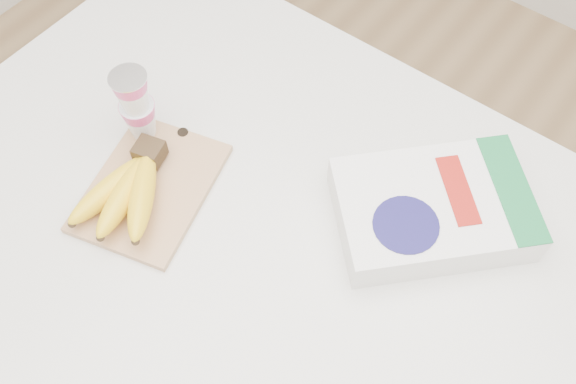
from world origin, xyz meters
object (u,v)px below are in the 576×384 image
(table, at_px, (284,339))
(bananas, at_px, (128,190))
(cutting_board, at_px, (151,188))
(yogurt_stack, at_px, (136,104))
(cereal_box, at_px, (433,209))

(table, xyz_separation_m, bananas, (-0.25, -0.10, 0.55))
(cutting_board, xyz_separation_m, yogurt_stack, (-0.09, 0.08, 0.09))
(table, distance_m, cutting_board, 0.58)
(yogurt_stack, bearing_deg, table, -1.89)
(table, height_order, bananas, bananas)
(bananas, relative_size, yogurt_stack, 1.42)
(cereal_box, bearing_deg, cutting_board, -106.02)
(cutting_board, bearing_deg, table, 0.44)
(table, height_order, cereal_box, cereal_box)
(cereal_box, bearing_deg, table, -91.70)
(table, relative_size, yogurt_stack, 9.02)
(cutting_board, relative_size, bananas, 1.23)
(bananas, relative_size, cereal_box, 0.58)
(cereal_box, bearing_deg, bananas, -102.86)
(cutting_board, relative_size, yogurt_stack, 1.74)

